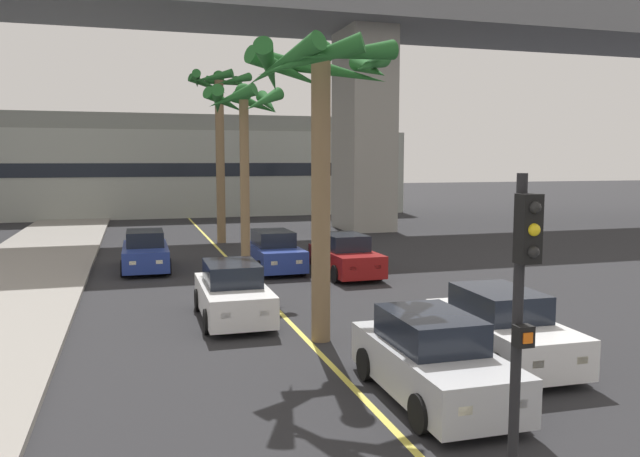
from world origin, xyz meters
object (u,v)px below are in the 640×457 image
(traffic_light_median_near, at_px, (522,307))
(palm_tree_far_median, at_px, (244,122))
(car_queue_front, at_px, (432,360))
(car_queue_fifth, at_px, (274,252))
(car_queue_sixth, at_px, (345,256))
(car_queue_fourth, at_px, (233,293))
(palm_tree_mid_median, at_px, (322,99))
(palm_tree_near_median, at_px, (220,112))
(car_queue_second, at_px, (145,252))
(car_queue_third, at_px, (501,329))

(traffic_light_median_near, xyz_separation_m, palm_tree_far_median, (-0.39, 15.71, 2.91))
(car_queue_front, relative_size, car_queue_fifth, 1.00)
(car_queue_fifth, distance_m, car_queue_sixth, 2.99)
(car_queue_fourth, distance_m, car_queue_fifth, 7.71)
(car_queue_fourth, xyz_separation_m, palm_tree_mid_median, (1.74, -2.65, 5.02))
(car_queue_fifth, relative_size, palm_tree_near_median, 0.46)
(car_queue_second, bearing_deg, palm_tree_far_median, -49.51)
(palm_tree_near_median, bearing_deg, car_queue_fifth, -84.71)
(palm_tree_near_median, bearing_deg, palm_tree_mid_median, -90.49)
(car_queue_fourth, bearing_deg, palm_tree_mid_median, -56.77)
(car_queue_second, relative_size, car_queue_third, 0.99)
(car_queue_second, height_order, palm_tree_near_median, palm_tree_near_median)
(car_queue_second, distance_m, car_queue_sixth, 7.93)
(palm_tree_mid_median, bearing_deg, traffic_light_median_near, -91.08)
(car_queue_third, relative_size, palm_tree_near_median, 0.47)
(car_queue_sixth, bearing_deg, palm_tree_mid_median, -112.60)
(car_queue_fifth, xyz_separation_m, car_queue_sixth, (2.35, -1.85, 0.00))
(car_queue_fifth, distance_m, palm_tree_mid_median, 11.12)
(traffic_light_median_near, bearing_deg, car_queue_third, 58.88)
(car_queue_fourth, relative_size, palm_tree_far_median, 0.59)
(car_queue_third, xyz_separation_m, car_queue_fourth, (-5.01, 5.25, 0.00))
(car_queue_front, height_order, car_queue_third, same)
(car_queue_second, distance_m, palm_tree_mid_median, 12.98)
(palm_tree_mid_median, bearing_deg, car_queue_second, 108.84)
(car_queue_second, xyz_separation_m, palm_tree_far_median, (3.32, -3.89, 4.91))
(car_queue_fourth, relative_size, traffic_light_median_near, 0.98)
(palm_tree_mid_median, bearing_deg, car_queue_third, -38.45)
(palm_tree_near_median, xyz_separation_m, palm_tree_far_median, (-0.71, -11.40, -1.15))
(car_queue_fourth, bearing_deg, car_queue_front, -68.95)
(car_queue_second, relative_size, traffic_light_median_near, 0.98)
(car_queue_front, distance_m, palm_tree_far_median, 12.63)
(car_queue_second, bearing_deg, car_queue_front, -72.96)
(car_queue_third, xyz_separation_m, palm_tree_mid_median, (-3.27, 2.60, 5.02))
(car_queue_front, bearing_deg, car_queue_third, 32.31)
(car_queue_third, distance_m, palm_tree_far_median, 11.81)
(car_queue_second, distance_m, palm_tree_far_median, 7.09)
(car_queue_fifth, bearing_deg, car_queue_second, 163.23)
(car_queue_front, xyz_separation_m, car_queue_second, (-4.73, 15.45, 0.00))
(car_queue_sixth, bearing_deg, car_queue_third, -90.37)
(car_queue_sixth, distance_m, palm_tree_far_median, 6.29)
(car_queue_fifth, relative_size, traffic_light_median_near, 0.98)
(car_queue_second, relative_size, palm_tree_mid_median, 0.58)
(car_queue_fifth, bearing_deg, car_queue_front, -90.51)
(car_queue_sixth, bearing_deg, car_queue_fifth, 141.82)
(car_queue_fourth, bearing_deg, palm_tree_far_median, 76.04)
(traffic_light_median_near, bearing_deg, car_queue_second, 100.72)
(car_queue_fifth, height_order, palm_tree_near_median, palm_tree_near_median)
(palm_tree_mid_median, relative_size, palm_tree_far_median, 1.02)
(palm_tree_near_median, distance_m, palm_tree_mid_median, 18.87)
(palm_tree_near_median, relative_size, palm_tree_far_median, 1.28)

